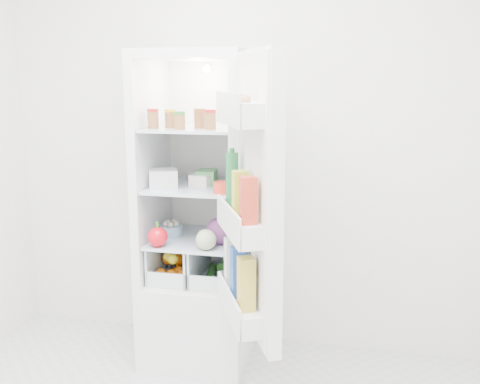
% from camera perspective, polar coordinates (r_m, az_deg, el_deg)
% --- Properties ---
extents(room_walls, '(3.02, 3.02, 2.61)m').
position_cam_1_polar(room_walls, '(1.81, -9.92, 10.17)').
color(room_walls, silver).
rests_on(room_walls, ground).
extents(refrigerator, '(0.60, 0.60, 1.80)m').
position_cam_1_polar(refrigerator, '(3.20, -4.15, -5.97)').
color(refrigerator, white).
rests_on(refrigerator, ground).
extents(shelf_low, '(0.49, 0.53, 0.01)m').
position_cam_1_polar(shelf_low, '(3.12, -4.50, -5.00)').
color(shelf_low, silver).
rests_on(shelf_low, refrigerator).
extents(shelf_mid, '(0.49, 0.53, 0.02)m').
position_cam_1_polar(shelf_mid, '(3.05, -4.59, 0.59)').
color(shelf_mid, silver).
rests_on(shelf_mid, refrigerator).
extents(shelf_top, '(0.49, 0.53, 0.02)m').
position_cam_1_polar(shelf_top, '(3.00, -4.70, 6.78)').
color(shelf_top, silver).
rests_on(shelf_top, refrigerator).
extents(crisper_left, '(0.23, 0.46, 0.22)m').
position_cam_1_polar(crisper_left, '(3.20, -6.58, -7.07)').
color(crisper_left, silver).
rests_on(crisper_left, refrigerator).
extents(crisper_right, '(0.23, 0.46, 0.22)m').
position_cam_1_polar(crisper_right, '(3.13, -2.30, -7.43)').
color(crisper_right, silver).
rests_on(crisper_right, refrigerator).
extents(condiment_jars, '(0.38, 0.16, 0.08)m').
position_cam_1_polar(condiment_jars, '(2.90, -6.16, 7.58)').
color(condiment_jars, '#B21919').
rests_on(condiment_jars, shelf_top).
extents(squeeze_bottle, '(0.06, 0.06, 0.18)m').
position_cam_1_polar(squeeze_bottle, '(2.97, -0.57, 8.66)').
color(squeeze_bottle, white).
rests_on(squeeze_bottle, shelf_top).
extents(tub_white, '(0.20, 0.20, 0.10)m').
position_cam_1_polar(tub_white, '(3.01, -8.19, 1.48)').
color(tub_white, silver).
rests_on(tub_white, shelf_mid).
extents(tub_cream, '(0.13, 0.13, 0.07)m').
position_cam_1_polar(tub_cream, '(3.02, -4.11, 1.26)').
color(tub_cream, silver).
rests_on(tub_cream, shelf_mid).
extents(tin_red, '(0.10, 0.10, 0.06)m').
position_cam_1_polar(tin_red, '(2.81, -1.95, 0.47)').
color(tin_red, red).
rests_on(tin_red, shelf_mid).
extents(foil_tray, '(0.21, 0.18, 0.04)m').
position_cam_1_polar(foil_tray, '(3.18, -4.06, 1.57)').
color(foil_tray, silver).
rests_on(foil_tray, shelf_mid).
extents(tub_green, '(0.12, 0.15, 0.08)m').
position_cam_1_polar(tub_green, '(3.06, -3.55, 1.59)').
color(tub_green, '#42934B').
rests_on(tub_green, shelf_mid).
extents(red_cabbage, '(0.15, 0.15, 0.15)m').
position_cam_1_polar(red_cabbage, '(2.98, -2.18, -4.15)').
color(red_cabbage, '#551F5B').
rests_on(red_cabbage, shelf_low).
extents(bell_pepper, '(0.11, 0.11, 0.11)m').
position_cam_1_polar(bell_pepper, '(2.96, -8.77, -4.76)').
color(bell_pepper, red).
rests_on(bell_pepper, shelf_low).
extents(mushroom_bowl, '(0.14, 0.14, 0.06)m').
position_cam_1_polar(mushroom_bowl, '(3.17, -7.36, -4.08)').
color(mushroom_bowl, '#80A4BF').
rests_on(mushroom_bowl, shelf_low).
extents(salad_bag, '(0.11, 0.11, 0.11)m').
position_cam_1_polar(salad_bag, '(2.88, -3.64, -5.09)').
color(salad_bag, '#AFC090').
rests_on(salad_bag, shelf_low).
extents(citrus_pile, '(0.20, 0.31, 0.16)m').
position_cam_1_polar(citrus_pile, '(3.19, -6.67, -7.70)').
color(citrus_pile, orange).
rests_on(citrus_pile, refrigerator).
extents(veg_pile, '(0.16, 0.30, 0.10)m').
position_cam_1_polar(veg_pile, '(3.14, -2.22, -8.26)').
color(veg_pile, '#1A4E1B').
rests_on(veg_pile, refrigerator).
extents(fridge_door, '(0.39, 0.57, 1.30)m').
position_cam_1_polar(fridge_door, '(2.42, 1.30, -1.27)').
color(fridge_door, white).
rests_on(fridge_door, refrigerator).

